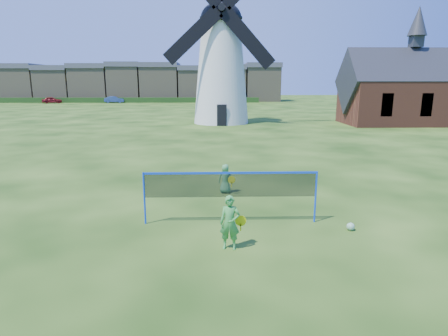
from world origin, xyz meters
The scene contains 11 objects.
ground centered at (0.00, 0.00, 0.00)m, with size 220.00×220.00×0.00m, color black.
windmill centered at (0.66, 27.41, 5.76)m, with size 10.82×5.47×15.97m.
chapel centered at (19.03, 25.91, 3.08)m, with size 12.96×6.29×10.96m.
badminton_net centered at (0.37, -0.22, 1.14)m, with size 5.05×0.05×1.55m.
player_girl centered at (0.28, -1.98, 0.68)m, with size 0.69×0.41×1.37m.
player_boy centered at (0.32, 2.86, 0.55)m, with size 0.66×0.45×1.09m.
play_ball centered at (3.72, -0.89, 0.11)m, with size 0.22×0.22×0.22m, color green.
terraced_houses centered at (-18.89, 72.00, 3.89)m, with size 66.16×8.40×8.07m.
hedge centered at (-22.00, 66.00, 0.50)m, with size 62.00×0.80×1.00m, color #193814.
car_left centered at (-31.41, 63.87, 0.62)m, with size 1.46×3.64×1.24m, color maroon.
car_right centered at (-19.86, 65.63, 0.63)m, with size 1.33×3.83×1.26m, color navy.
Camera 1 is at (-0.11, -10.67, 4.07)m, focal length 30.09 mm.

